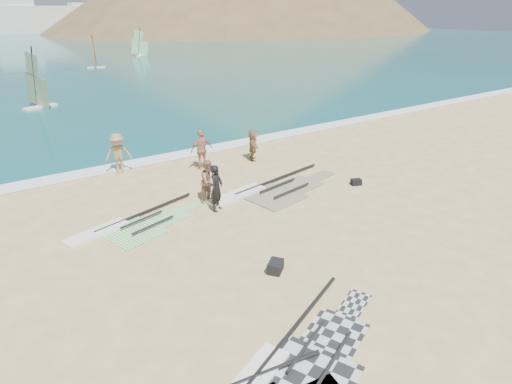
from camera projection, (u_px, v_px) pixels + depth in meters
ground at (351, 256)px, 13.52m from camera, size 300.00×300.00×0.00m
surf_line at (181, 155)px, 22.82m from camera, size 300.00×1.20×0.04m
headland_main at (253, 30)px, 156.18m from camera, size 143.00×143.00×45.00m
headland_minor at (308, 27)px, 182.03m from camera, size 70.00×70.00×28.00m
rig_grey at (294, 360)px, 9.43m from camera, size 5.62×3.48×0.20m
rig_green at (131, 226)px, 15.27m from camera, size 5.49×2.91×0.20m
rig_orange at (268, 190)px, 18.27m from camera, size 6.61×3.10×0.21m
gear_bag_near at (275, 267)px, 12.64m from camera, size 0.66×0.63×0.34m
gear_bag_far at (356, 182)px, 18.91m from camera, size 0.52×0.45×0.26m
person_wetsuit at (217, 188)px, 16.24m from camera, size 0.80×0.74×1.83m
beachgoer_left at (209, 181)px, 16.96m from camera, size 1.00×0.86×1.77m
beachgoer_mid at (118, 154)px, 19.98m from camera, size 1.37×0.98×1.92m
beachgoer_back at (202, 150)px, 20.52m from camera, size 1.14×0.50×1.93m
beachgoer_right at (253, 145)px, 21.78m from camera, size 1.18×1.51×1.60m
windsurfer_left at (37, 91)px, 33.03m from camera, size 2.67×2.96×4.70m
windsurfer_centre at (95, 58)px, 55.80m from camera, size 2.39×2.70×4.20m
windsurfer_right at (140, 48)px, 69.98m from camera, size 2.48×2.41×4.49m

